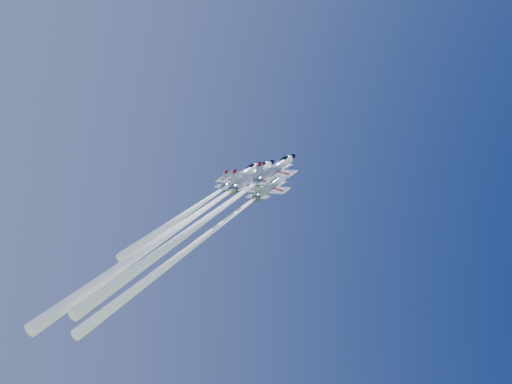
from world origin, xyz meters
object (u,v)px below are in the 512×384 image
jet_lead (213,230)px  jet_slot (190,219)px  jet_right (218,211)px  jet_left (206,200)px

jet_lead → jet_slot: 11.90m
jet_lead → jet_right: bearing=-51.9°
jet_left → jet_right: size_ratio=0.74×
jet_lead → jet_left: (-0.33, 2.46, 6.10)m
jet_lead → jet_left: bearing=156.5°
jet_left → jet_lead: bearing=-23.5°
jet_lead → jet_left: jet_left is taller
jet_right → jet_slot: 5.00m
jet_right → jet_left: bearing=133.8°
jet_left → jet_slot: jet_left is taller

